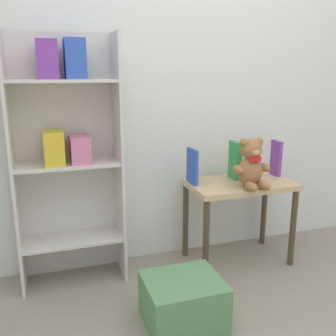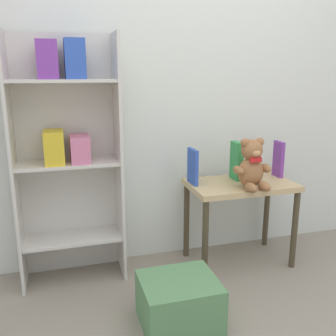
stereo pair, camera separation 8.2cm
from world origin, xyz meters
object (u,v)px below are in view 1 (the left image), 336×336
Objects in this scene: book_standing_blue at (192,166)px; book_standing_green at (235,160)px; teddy_bear at (251,165)px; storage_bin at (183,302)px; book_standing_purple at (276,158)px; display_table at (239,194)px; bookshelf_side at (66,145)px.

book_standing_blue is 0.89× the size of book_standing_green.
book_standing_green reaches higher than book_standing_blue.
teddy_bear reaches higher than book_standing_blue.
book_standing_blue is 0.32m from book_standing_green.
book_standing_green is 0.66× the size of storage_bin.
book_standing_purple is at bearing 31.79° from teddy_bear.
teddy_bear is 1.22× the size of book_standing_green.
storage_bin is at bearing -116.98° from book_standing_blue.
display_table reaches higher than storage_bin.
book_standing_green is (0.00, 0.08, 0.22)m from display_table.
book_standing_blue is 0.64m from book_standing_purple.
bookshelf_side is 0.81m from book_standing_blue.
display_table is 0.38m from book_standing_blue.
bookshelf_side is 1.12m from storage_bin.
book_standing_green reaches higher than book_standing_purple.
teddy_bear is 0.94m from storage_bin.
display_table is (1.10, -0.14, -0.38)m from bookshelf_side.
bookshelf_side is 1.43m from book_standing_purple.
storage_bin is at bearing -53.12° from bookshelf_side.
bookshelf_side reaches higher than book_standing_green.
bookshelf_side is 6.52× the size of book_standing_blue.
book_standing_purple reaches higher than book_standing_blue.
book_standing_blue is at bearing -177.97° from book_standing_green.
teddy_bear reaches higher than storage_bin.
storage_bin is (-0.28, -0.59, -0.56)m from book_standing_blue.
book_standing_purple is at bearing -1.75° from book_standing_green.
display_table is 2.81× the size of book_standing_purple.
teddy_bear is at bearing -147.05° from book_standing_purple.
teddy_bear is at bearing -88.60° from book_standing_green.
display_table is at bearing -90.33° from book_standing_green.
teddy_bear is at bearing 33.72° from storage_bin.
bookshelf_side reaches higher than display_table.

